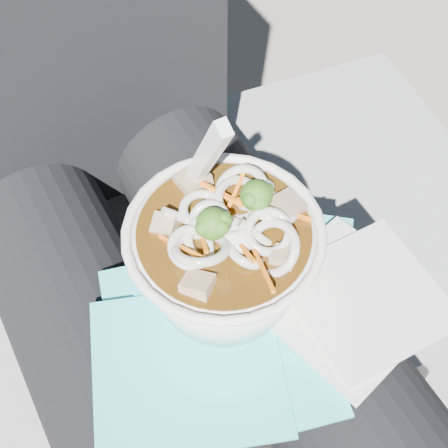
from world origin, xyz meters
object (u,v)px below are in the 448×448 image
lap (193,332)px  person_body (153,252)px  udon_bowl (225,253)px  stone_ledge (156,334)px  plastic_bag (229,306)px

lap → person_body: person_body is taller
person_body → udon_bowl: bearing=-73.8°
lap → udon_bowl: bearing=-24.6°
lap → person_body: size_ratio=0.49×
stone_ledge → udon_bowl: size_ratio=4.76×
plastic_bag → person_body: bearing=101.9°
person_body → plastic_bag: size_ratio=2.99×
stone_ledge → udon_bowl: udon_bowl is taller
person_body → plastic_bag: (0.03, -0.12, 0.06)m
plastic_bag → udon_bowl: udon_bowl is taller
person_body → plastic_bag: 0.14m
lap → person_body: (-0.00, 0.09, 0.03)m
stone_ledge → person_body: bearing=-90.0°
stone_ledge → person_body: 0.33m
lap → plastic_bag: bearing=-50.1°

